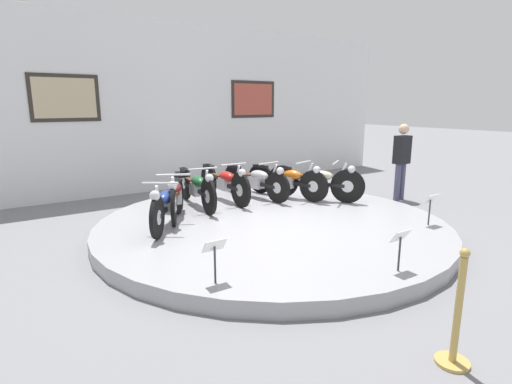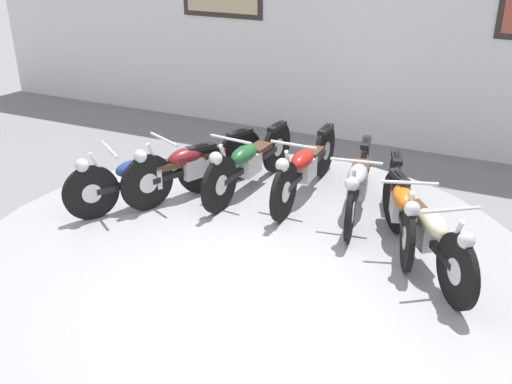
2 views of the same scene
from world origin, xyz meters
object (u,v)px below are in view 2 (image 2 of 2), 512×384
Objects in this scene: motorcycle_red at (305,166)px; motorcycle_silver at (358,181)px; motorcycle_maroon at (193,163)px; motorcycle_cream at (426,229)px; motorcycle_green at (248,161)px; motorcycle_orange at (401,202)px; motorcycle_blue at (145,175)px.

motorcycle_red reaches higher than motorcycle_silver.
motorcycle_cream is at bearing -10.20° from motorcycle_maroon.
motorcycle_red is (0.67, 0.12, 0.00)m from motorcycle_green.
motorcycle_orange is (0.56, -0.35, 0.01)m from motorcycle_silver.
motorcycle_maroon is at bearing 56.25° from motorcycle_blue.
motorcycle_red is at bearing 20.70° from motorcycle_maroon.
motorcycle_blue is 3.16m from motorcycle_cream.
motorcycle_silver is at bearing 10.12° from motorcycle_maroon.
motorcycle_maroon is 1.08× the size of motorcycle_cream.
motorcycle_green is 1.35m from motorcycle_silver.
motorcycle_cream is at bearing -43.37° from motorcycle_silver.
motorcycle_cream is (2.25, -0.85, 0.01)m from motorcycle_green.
motorcycle_orange is at bearing -31.81° from motorcycle_silver.
motorcycle_cream is (3.16, 0.00, 0.02)m from motorcycle_blue.
motorcycle_blue reaches higher than motorcycle_silver.
motorcycle_red is 0.69m from motorcycle_silver.
motorcycle_green is 0.99× the size of motorcycle_red.
motorcycle_maroon is 0.94× the size of motorcycle_silver.
motorcycle_green reaches higher than motorcycle_silver.
motorcycle_cream reaches higher than motorcycle_orange.
motorcycle_blue is 0.61m from motorcycle_maroon.
motorcycle_maroon is 2.47m from motorcycle_orange.
motorcycle_cream reaches higher than motorcycle_blue.
motorcycle_red is at bearing 148.28° from motorcycle_cream.
motorcycle_green is at bearing 169.69° from motorcycle_orange.
motorcycle_maroon and motorcycle_green have the same top height.
motorcycle_blue is 0.82× the size of motorcycle_green.
motorcycle_silver is at bearing 20.66° from motorcycle_blue.
motorcycle_green is 1.94m from motorcycle_orange.
motorcycle_maroon is at bearing -159.30° from motorcycle_red.
motorcycle_orange is (1.24, -0.47, -0.01)m from motorcycle_red.
motorcycle_green is at bearing 179.91° from motorcycle_silver.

